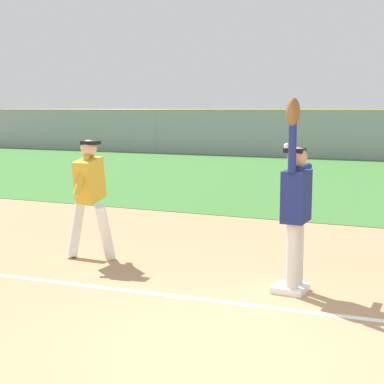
# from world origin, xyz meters

# --- Properties ---
(ground_plane) EXTENTS (68.93, 68.93, 0.00)m
(ground_plane) POSITION_xyz_m (0.00, 0.00, 0.00)
(ground_plane) COLOR tan
(first_base) EXTENTS (0.40, 0.40, 0.08)m
(first_base) POSITION_xyz_m (0.11, 1.90, 0.04)
(first_base) COLOR white
(first_base) RESTS_ON ground_plane
(fielder) EXTENTS (0.27, 0.89, 2.28)m
(fielder) POSITION_xyz_m (0.16, 1.88, 1.12)
(fielder) COLOR silver
(fielder) RESTS_ON ground_plane
(runner) EXTENTS (0.75, 0.85, 1.72)m
(runner) POSITION_xyz_m (-2.93, 2.25, 1.00)
(runner) COLOR white
(runner) RESTS_ON ground_plane
(baseball) EXTENTS (0.07, 0.07, 0.07)m
(baseball) POSITION_xyz_m (-0.06, 2.25, 1.71)
(baseball) COLOR white
(parked_car_tan) EXTENTS (4.47, 2.25, 1.25)m
(parked_car_tan) POSITION_xyz_m (-4.72, 24.59, 0.67)
(parked_car_tan) COLOR tan
(parked_car_tan) RESTS_ON ground_plane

